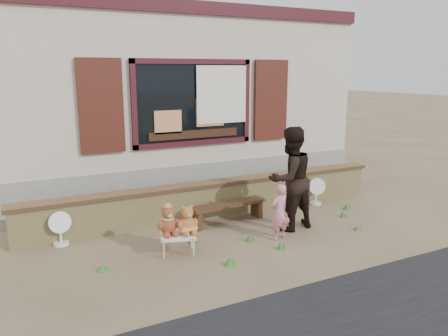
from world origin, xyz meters
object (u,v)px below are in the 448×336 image
teddy_bear_right (187,219)px  teddy_bear_left (168,219)px  bench (228,208)px  child (279,212)px  folding_chair (178,235)px  adult (290,179)px

teddy_bear_right → teddy_bear_left: bearing=180.0°
bench → teddy_bear_left: bearing=-154.1°
bench → child: 1.15m
teddy_bear_right → bench: bearing=56.5°
child → teddy_bear_right: bearing=-17.8°
bench → folding_chair: bearing=-150.3°
teddy_bear_right → adult: adult is taller
folding_chair → child: bearing=11.4°
bench → folding_chair: size_ratio=2.34×
bench → adult: 1.25m
bench → adult: adult is taller
folding_chair → child: child is taller
folding_chair → adult: bearing=21.7°
bench → folding_chair: bench is taller
teddy_bear_left → adult: 2.25m
teddy_bear_left → folding_chair: bearing=-0.0°
bench → child: (0.38, -1.07, 0.19)m
bench → teddy_bear_left: size_ratio=3.18×
bench → teddy_bear_left: 1.67m
teddy_bear_left → teddy_bear_right: teddy_bear_left is taller
adult → child: bearing=31.2°
folding_chair → adult: size_ratio=0.35×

